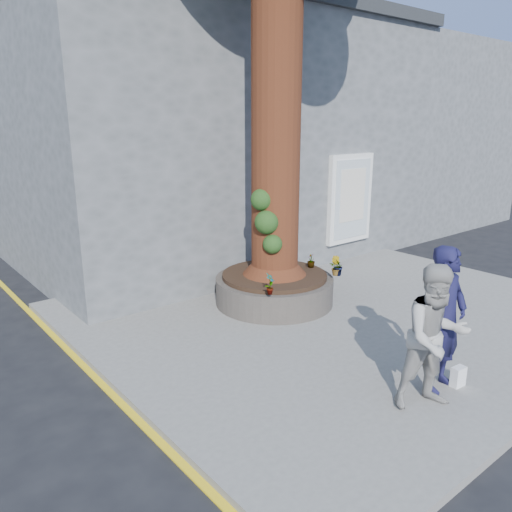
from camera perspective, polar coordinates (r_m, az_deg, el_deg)
ground at (r=8.16m, az=7.22°, el=-11.19°), size 120.00×120.00×0.00m
pavement at (r=9.76m, az=9.10°, el=-6.26°), size 9.00×8.00×0.12m
yellow_line at (r=7.36m, az=-16.26°, el=-14.87°), size 0.10×30.00×0.01m
stone_shop at (r=14.48m, az=-6.55°, el=13.46°), size 10.30×8.30×6.30m
neighbour_shop at (r=19.99m, az=13.64°, el=13.22°), size 6.00×8.00×6.00m
planter at (r=9.83m, az=2.10°, el=-3.71°), size 2.30×2.30×0.60m
man at (r=7.02m, az=20.81°, el=-6.78°), size 0.75×0.52×1.97m
woman at (r=6.57m, az=19.82°, el=-8.75°), size 1.12×1.03×1.86m
shopping_bag at (r=7.48m, az=22.10°, el=-12.64°), size 0.21×0.14×0.28m
plant_a at (r=8.54m, az=1.61°, el=-3.20°), size 0.24×0.22×0.38m
plant_b at (r=9.69m, az=9.25°, el=-1.12°), size 0.29×0.29×0.38m
plant_c at (r=10.15m, az=6.32°, el=-0.50°), size 0.22×0.22×0.29m
plant_d at (r=9.70m, az=9.24°, el=-1.33°), size 0.30×0.33×0.30m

